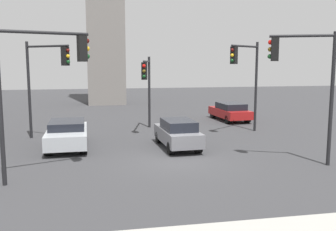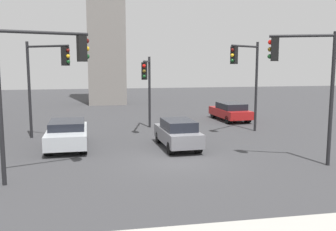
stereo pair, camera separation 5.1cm
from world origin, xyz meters
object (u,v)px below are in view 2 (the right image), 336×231
at_px(traffic_light_0, 246,69).
at_px(car_3, 178,133).
at_px(car_0, 67,134).
at_px(traffic_light_1, 40,71).
at_px(traffic_light_3, 147,79).
at_px(traffic_light_4, 304,71).
at_px(car_1, 230,111).
at_px(traffic_light_2, 46,71).

relative_size(traffic_light_0, car_3, 1.39).
distance_m(car_0, car_3, 5.72).
xyz_separation_m(traffic_light_1, traffic_light_3, (5.14, 8.94, -0.71)).
relative_size(traffic_light_4, car_1, 1.31).
distance_m(traffic_light_3, car_0, 6.49).
distance_m(traffic_light_4, car_3, 6.89).
distance_m(traffic_light_3, car_3, 5.54).
relative_size(car_0, car_1, 1.06).
bearing_deg(traffic_light_3, traffic_light_0, 86.59).
bearing_deg(traffic_light_3, car_3, 23.84).
xyz_separation_m(traffic_light_1, traffic_light_2, (-0.71, 7.45, -0.16)).
bearing_deg(traffic_light_4, car_3, -16.74).
xyz_separation_m(traffic_light_3, car_1, (6.79, 3.47, -2.65)).
relative_size(car_1, car_3, 1.07).
relative_size(traffic_light_0, traffic_light_3, 1.19).
xyz_separation_m(traffic_light_1, traffic_light_4, (10.67, 0.16, -0.05)).
distance_m(traffic_light_1, car_1, 17.54).
bearing_deg(traffic_light_0, car_1, -137.62).
bearing_deg(traffic_light_0, traffic_light_1, -3.78).
height_order(traffic_light_0, car_3, traffic_light_0).
distance_m(traffic_light_0, traffic_light_1, 13.14).
xyz_separation_m(traffic_light_2, traffic_light_4, (11.39, -7.29, 0.11)).
bearing_deg(traffic_light_4, traffic_light_0, -68.38).
height_order(traffic_light_3, car_1, traffic_light_3).
height_order(traffic_light_0, traffic_light_2, traffic_light_0).
height_order(traffic_light_3, car_3, traffic_light_3).
bearing_deg(car_3, car_0, 75.48).
height_order(traffic_light_2, traffic_light_3, traffic_light_2).
relative_size(car_0, car_3, 1.13).
height_order(traffic_light_0, traffic_light_3, traffic_light_0).
relative_size(traffic_light_0, traffic_light_4, 1.00).
bearing_deg(traffic_light_4, car_0, -2.63).
bearing_deg(traffic_light_1, car_3, 12.80).
height_order(traffic_light_0, car_1, traffic_light_0).
xyz_separation_m(traffic_light_4, car_0, (-10.21, 5.12, -3.28)).
distance_m(traffic_light_2, traffic_light_3, 6.06).
xyz_separation_m(traffic_light_0, car_1, (0.95, 5.18, -3.24)).
bearing_deg(car_1, car_3, 140.25).
bearing_deg(traffic_light_1, traffic_light_4, -20.59).
xyz_separation_m(traffic_light_1, car_3, (6.07, 4.13, -3.30)).
height_order(car_0, car_3, car_3).
xyz_separation_m(traffic_light_0, car_3, (-4.90, -3.11, -3.18)).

